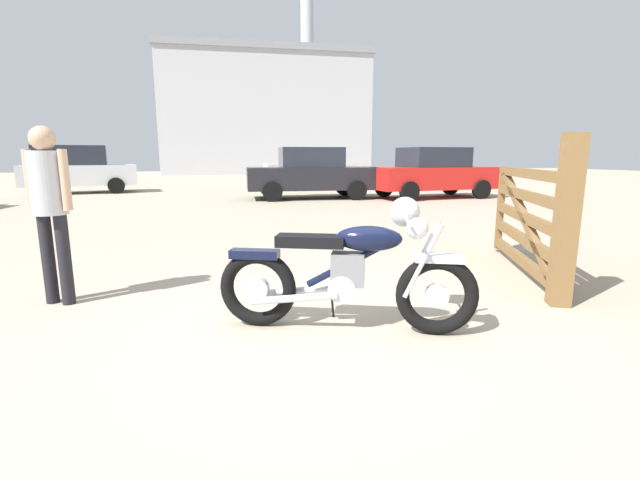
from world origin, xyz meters
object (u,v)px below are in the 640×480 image
at_px(bystander, 49,197).
at_px(pale_sedan_back, 77,169).
at_px(timber_gate, 533,218).
at_px(silver_sedan_mid, 432,173).
at_px(white_estate_far, 309,168).
at_px(red_hatchback_near, 311,173).
at_px(vintage_motorcycle, 352,270).

xyz_separation_m(bystander, pale_sedan_back, (-3.06, 14.01, -0.10)).
bearing_deg(pale_sedan_back, timber_gate, -70.40).
distance_m(silver_sedan_mid, white_estate_far, 7.68).
relative_size(silver_sedan_mid, pale_sedan_back, 1.04).
xyz_separation_m(timber_gate, white_estate_far, (1.52, 16.53, 0.13)).
distance_m(silver_sedan_mid, pale_sedan_back, 13.09).
relative_size(timber_gate, red_hatchback_near, 0.55).
relative_size(vintage_motorcycle, red_hatchback_near, 0.45).
distance_m(vintage_motorcycle, pale_sedan_back, 16.33).
bearing_deg(bystander, pale_sedan_back, -140.61).
bearing_deg(red_hatchback_near, timber_gate, -84.92).
bearing_deg(white_estate_far, pale_sedan_back, -167.03).
height_order(bystander, red_hatchback_near, red_hatchback_near).
bearing_deg(white_estate_far, silver_sedan_mid, -70.43).
bearing_deg(vintage_motorcycle, white_estate_far, 100.03).
bearing_deg(bystander, silver_sedan_mid, 161.55).
bearing_deg(silver_sedan_mid, timber_gate, -116.58).
height_order(silver_sedan_mid, pale_sedan_back, pale_sedan_back).
relative_size(bystander, white_estate_far, 0.39).
relative_size(timber_gate, silver_sedan_mid, 0.55).
bearing_deg(white_estate_far, bystander, -111.12).
xyz_separation_m(white_estate_far, pale_sedan_back, (-9.53, -2.05, 0.08)).
height_order(bystander, white_estate_far, white_estate_far).
bearing_deg(silver_sedan_mid, vintage_motorcycle, -125.80).
bearing_deg(bystander, white_estate_far, -174.89).
height_order(silver_sedan_mid, red_hatchback_near, same).
distance_m(bystander, red_hatchback_near, 10.84).
height_order(timber_gate, red_hatchback_near, red_hatchback_near).
bearing_deg(red_hatchback_near, bystander, -112.09).
height_order(white_estate_far, pale_sedan_back, pale_sedan_back).
bearing_deg(red_hatchback_near, pale_sedan_back, 156.46).
height_order(timber_gate, pale_sedan_back, pale_sedan_back).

